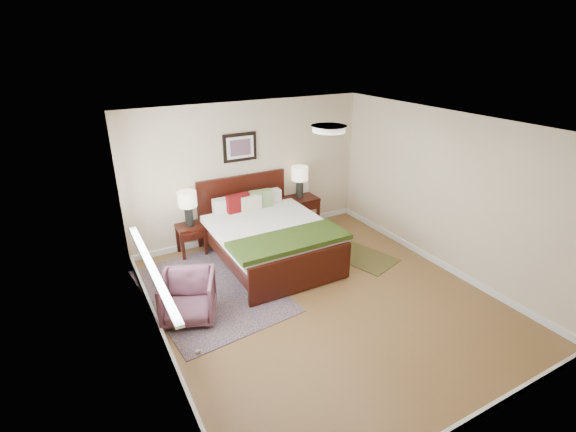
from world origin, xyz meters
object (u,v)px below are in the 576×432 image
object	(u,v)px
nightstand_right	(300,210)
armchair	(188,297)
bed	(268,231)
lamp_left	(188,202)
lamp_right	(300,177)
nightstand_left	(191,232)
rug_persian	(210,290)

from	to	relation	value
nightstand_right	armchair	xyz separation A→B (m)	(-2.73, -1.76, -0.08)
bed	lamp_left	xyz separation A→B (m)	(-1.06, 0.86, 0.40)
lamp_left	lamp_right	bearing A→B (deg)	0.00
nightstand_left	lamp_left	world-z (taller)	lamp_left
nightstand_right	lamp_right	xyz separation A→B (m)	(-0.00, 0.01, 0.67)
lamp_right	bed	bearing A→B (deg)	-141.99
nightstand_left	armchair	xyz separation A→B (m)	(-0.57, -1.75, -0.10)
lamp_left	lamp_right	world-z (taller)	lamp_right
bed	nightstand_left	bearing A→B (deg)	141.64
bed	rug_persian	world-z (taller)	bed
bed	armchair	distance (m)	1.88
armchair	rug_persian	xyz separation A→B (m)	(0.45, 0.49, -0.31)
lamp_right	armchair	bearing A→B (deg)	-147.00
nightstand_right	bed	bearing A→B (deg)	-142.48
rug_persian	nightstand_right	bearing A→B (deg)	23.30
nightstand_right	nightstand_left	bearing A→B (deg)	-179.87
nightstand_left	nightstand_right	distance (m)	2.16
nightstand_right	armchair	distance (m)	3.25
bed	nightstand_right	bearing A→B (deg)	37.52
armchair	rug_persian	distance (m)	0.74
nightstand_left	rug_persian	bearing A→B (deg)	-95.23
bed	lamp_left	world-z (taller)	bed
nightstand_left	rug_persian	world-z (taller)	nightstand_left
lamp_left	armchair	distance (m)	1.97
bed	rug_persian	size ratio (longest dim) A/B	0.90
rug_persian	lamp_right	bearing A→B (deg)	23.58
nightstand_left	nightstand_right	size ratio (longest dim) A/B	0.81
nightstand_left	lamp_left	distance (m)	0.54
nightstand_right	lamp_left	bearing A→B (deg)	179.61
bed	lamp_left	size ratio (longest dim) A/B	3.63
nightstand_right	armchair	world-z (taller)	nightstand_right
nightstand_right	lamp_right	size ratio (longest dim) A/B	1.08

